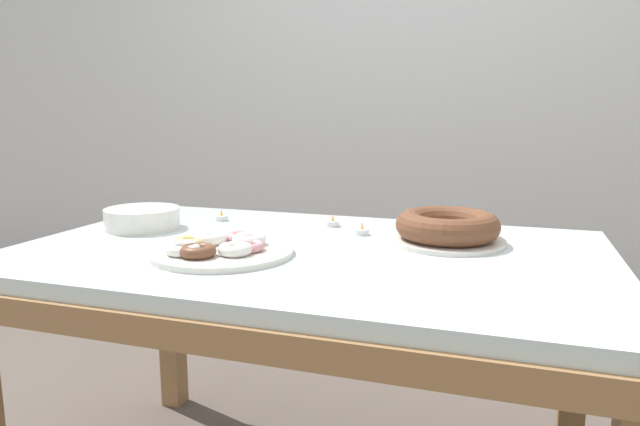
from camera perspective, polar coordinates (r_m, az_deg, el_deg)
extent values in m
cube|color=silver|center=(3.05, 10.04, 14.50)|extent=(8.00, 0.10, 2.60)
cube|color=silver|center=(1.41, -1.05, -4.19)|extent=(1.43, 0.88, 0.04)
cube|color=olive|center=(1.06, -8.66, -11.96)|extent=(1.46, 0.08, 0.06)
cube|color=olive|center=(1.81, 3.34, -2.55)|extent=(1.46, 0.08, 0.06)
cube|color=olive|center=(1.77, -22.66, -3.62)|extent=(0.08, 0.91, 0.06)
cube|color=olive|center=(1.37, 27.63, -7.93)|extent=(0.08, 0.91, 0.06)
cube|color=olive|center=(2.15, -14.65, -9.95)|extent=(0.07, 0.07, 0.67)
cube|color=olive|center=(1.85, 24.11, -13.98)|extent=(0.07, 0.07, 0.67)
cylinder|color=silver|center=(1.49, 12.56, -2.73)|extent=(0.29, 0.29, 0.01)
torus|color=brown|center=(1.48, 12.62, -1.21)|extent=(0.26, 0.26, 0.07)
cylinder|color=silver|center=(1.36, -9.83, -3.84)|extent=(0.34, 0.34, 0.01)
torus|color=pink|center=(1.33, -7.23, -3.32)|extent=(0.08, 0.08, 0.02)
torus|color=white|center=(1.39, -7.10, -2.63)|extent=(0.08, 0.08, 0.03)
torus|color=pink|center=(1.42, -7.78, -2.38)|extent=(0.08, 0.08, 0.02)
torus|color=white|center=(1.42, -10.82, -2.46)|extent=(0.08, 0.08, 0.03)
torus|color=#EAD184|center=(1.40, -12.83, -2.78)|extent=(0.08, 0.08, 0.02)
torus|color=white|center=(1.32, -13.48, -3.51)|extent=(0.08, 0.08, 0.02)
torus|color=brown|center=(1.29, -12.11, -3.72)|extent=(0.08, 0.08, 0.03)
torus|color=white|center=(1.30, -8.50, -3.61)|extent=(0.08, 0.08, 0.02)
cylinder|color=silver|center=(1.71, -17.30, -1.35)|extent=(0.21, 0.21, 0.01)
cylinder|color=silver|center=(1.71, -17.31, -1.02)|extent=(0.21, 0.21, 0.01)
cylinder|color=silver|center=(1.70, -17.33, -0.69)|extent=(0.21, 0.21, 0.01)
cylinder|color=silver|center=(1.70, -17.35, -0.36)|extent=(0.21, 0.21, 0.01)
cylinder|color=silver|center=(1.70, -17.37, -0.03)|extent=(0.21, 0.21, 0.01)
cylinder|color=silver|center=(1.70, -17.38, 0.31)|extent=(0.21, 0.21, 0.01)
cylinder|color=silver|center=(1.70, 12.13, -1.05)|extent=(0.04, 0.04, 0.02)
cylinder|color=white|center=(1.70, 12.13, -0.85)|extent=(0.03, 0.03, 0.00)
cone|color=#F9B74C|center=(1.70, 12.15, -0.42)|extent=(0.01, 0.01, 0.02)
cylinder|color=silver|center=(1.66, 1.27, -1.07)|extent=(0.04, 0.04, 0.02)
cylinder|color=white|center=(1.66, 1.27, -0.87)|extent=(0.03, 0.03, 0.00)
cone|color=#F9B74C|center=(1.66, 1.27, -0.43)|extent=(0.01, 0.01, 0.02)
cylinder|color=silver|center=(1.55, 4.21, -1.90)|extent=(0.04, 0.04, 0.02)
cylinder|color=white|center=(1.55, 4.21, -1.69)|extent=(0.03, 0.03, 0.00)
cone|color=#F9B74C|center=(1.55, 4.22, -1.22)|extent=(0.01, 0.01, 0.02)
cylinder|color=silver|center=(1.78, -9.82, -0.50)|extent=(0.04, 0.04, 0.02)
cylinder|color=white|center=(1.77, -9.83, -0.31)|extent=(0.03, 0.03, 0.00)
cone|color=#F9B74C|center=(1.77, -9.84, 0.10)|extent=(0.01, 0.01, 0.02)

